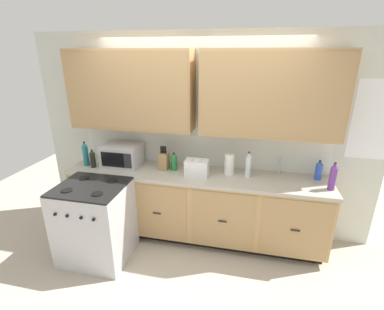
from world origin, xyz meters
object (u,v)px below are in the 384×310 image
object	(u,v)px
stove_range	(95,222)
microwave	(122,155)
bottle_green	(174,162)
toaster	(197,168)
bottle_blue	(319,170)
bottle_violet	(333,177)
bottle_teal	(86,154)
bottle_dark	(93,159)
paper_towel_roll	(229,164)
knife_block	(164,161)
bottle_clear	(248,165)

from	to	relation	value
stove_range	microwave	xyz separation A→B (m)	(0.06, 0.69, 0.59)
bottle_green	toaster	bearing A→B (deg)	-15.90
bottle_blue	bottle_violet	xyz separation A→B (m)	(0.09, -0.25, 0.04)
bottle_teal	bottle_dark	xyz separation A→B (m)	(0.12, -0.04, -0.04)
paper_towel_roll	bottle_teal	world-z (taller)	bottle_teal
bottle_teal	bottle_green	world-z (taller)	bottle_teal
bottle_teal	microwave	bearing A→B (deg)	13.22
stove_range	knife_block	world-z (taller)	knife_block
bottle_teal	bottle_violet	xyz separation A→B (m)	(2.99, -0.05, -0.01)
knife_block	microwave	bearing A→B (deg)	179.32
stove_range	paper_towel_roll	world-z (taller)	paper_towel_roll
paper_towel_roll	stove_range	bearing A→B (deg)	-154.14
bottle_blue	bottle_green	size ratio (longest dim) A/B	1.04
toaster	knife_block	bearing A→B (deg)	168.89
bottle_blue	bottle_clear	size ratio (longest dim) A/B	0.75
bottle_teal	bottle_blue	world-z (taller)	bottle_teal
microwave	bottle_clear	world-z (taller)	bottle_clear
toaster	knife_block	xyz separation A→B (m)	(-0.44, 0.09, 0.02)
knife_block	bottle_dark	world-z (taller)	knife_block
stove_range	bottle_green	xyz separation A→B (m)	(0.77, 0.68, 0.56)
stove_range	toaster	xyz separation A→B (m)	(1.08, 0.59, 0.54)
bottle_teal	bottle_clear	bearing A→B (deg)	2.65
stove_range	bottle_dark	distance (m)	0.83
microwave	bottle_teal	bearing A→B (deg)	-166.78
bottle_dark	bottle_clear	bearing A→B (deg)	3.92
paper_towel_roll	bottle_green	distance (m)	0.69
microwave	toaster	distance (m)	1.03
knife_block	bottle_blue	world-z (taller)	knife_block
microwave	bottle_violet	world-z (taller)	bottle_violet
stove_range	bottle_violet	world-z (taller)	bottle_violet
paper_towel_roll	bottle_dark	bearing A→B (deg)	-174.52
paper_towel_roll	bottle_blue	bearing A→B (deg)	3.75
bottle_blue	bottle_dark	distance (m)	2.79
stove_range	bottle_blue	size ratio (longest dim) A/B	4.02
paper_towel_roll	bottle_clear	distance (m)	0.23
paper_towel_roll	toaster	bearing A→B (deg)	-163.28
stove_range	bottle_clear	bearing A→B (deg)	21.82
microwave	bottle_dark	distance (m)	0.37
stove_range	bottle_violet	size ratio (longest dim) A/B	3.01
toaster	paper_towel_roll	world-z (taller)	paper_towel_roll
toaster	bottle_violet	world-z (taller)	bottle_violet
bottle_teal	paper_towel_roll	bearing A→B (deg)	3.95
bottle_dark	bottle_violet	bearing A→B (deg)	-0.21
bottle_green	bottle_dark	bearing A→B (deg)	-172.31
bottle_blue	bottle_clear	distance (m)	0.81
paper_towel_roll	bottle_blue	world-z (taller)	paper_towel_roll
paper_towel_roll	bottle_clear	world-z (taller)	bottle_clear
bottle_blue	bottle_violet	size ratio (longest dim) A/B	0.75
toaster	paper_towel_roll	distance (m)	0.40
microwave	bottle_green	distance (m)	0.71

